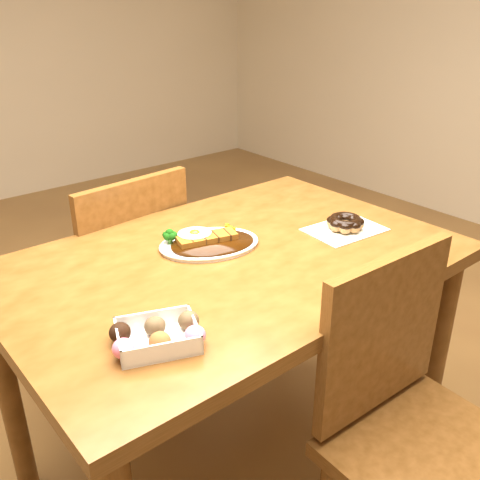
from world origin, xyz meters
TOP-DOWN VIEW (x-y plane):
  - ground at (0.00, 0.00)m, footprint 6.00×6.00m
  - table at (0.00, 0.00)m, footprint 1.20×0.80m
  - chair_far at (-0.07, 0.53)m, footprint 0.45×0.45m
  - chair_near at (0.11, -0.53)m, footprint 0.44×0.44m
  - katsu_curry_plate at (-0.01, 0.09)m, footprint 0.32×0.27m
  - donut_box at (-0.36, -0.21)m, footprint 0.19×0.17m
  - pon_de_ring at (0.37, -0.08)m, footprint 0.24×0.18m

SIDE VIEW (x-z plane):
  - ground at x=0.00m, z-range 0.00..0.00m
  - chair_far at x=-0.07m, z-range 0.04..0.91m
  - chair_near at x=0.11m, z-range 0.04..0.91m
  - table at x=0.00m, z-range 0.28..1.03m
  - katsu_curry_plate at x=-0.01m, z-range 0.74..0.79m
  - pon_de_ring at x=0.37m, z-range 0.75..0.79m
  - donut_box at x=-0.36m, z-range 0.75..0.79m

